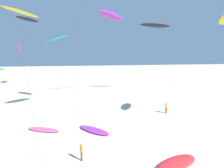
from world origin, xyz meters
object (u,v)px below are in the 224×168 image
(flying_kite_1, at_px, (56,39))
(flying_kite_6, at_px, (155,25))
(flying_kite_3, at_px, (20,12))
(person_near_left, at_px, (166,107))
(flying_kite_2, at_px, (19,48))
(grounded_kite_1, at_px, (44,130))
(grounded_kite_3, at_px, (177,163))
(flying_kite_4, at_px, (28,19))
(grounded_kite_0, at_px, (94,130))
(person_near_right, at_px, (82,151))
(flying_kite_0, at_px, (111,16))

(flying_kite_1, distance_m, flying_kite_6, 21.00)
(flying_kite_3, relative_size, person_near_left, 12.28)
(flying_kite_2, xyz_separation_m, flying_kite_6, (31.54, -18.47, 4.40))
(flying_kite_6, distance_m, grounded_kite_1, 31.85)
(flying_kite_6, height_order, person_near_left, flying_kite_6)
(grounded_kite_3, bearing_deg, grounded_kite_1, 138.63)
(flying_kite_4, height_order, flying_kite_6, flying_kite_4)
(flying_kite_1, relative_size, flying_kite_2, 1.06)
(grounded_kite_0, xyz_separation_m, person_near_right, (-1.77, -6.39, 0.73))
(flying_kite_0, height_order, grounded_kite_1, flying_kite_0)
(flying_kite_1, bearing_deg, person_near_left, -33.53)
(flying_kite_6, bearing_deg, flying_kite_4, 163.59)
(flying_kite_2, height_order, flying_kite_3, flying_kite_3)
(flying_kite_4, relative_size, person_near_right, 10.50)
(grounded_kite_1, bearing_deg, flying_kite_0, 55.27)
(flying_kite_1, bearing_deg, flying_kite_0, 8.37)
(grounded_kite_3, bearing_deg, flying_kite_0, 90.31)
(grounded_kite_3, relative_size, person_near_right, 2.79)
(grounded_kite_0, bearing_deg, flying_kite_3, 112.84)
(grounded_kite_1, height_order, person_near_right, person_near_right)
(flying_kite_1, relative_size, grounded_kite_3, 2.73)
(flying_kite_0, distance_m, flying_kite_2, 30.44)
(flying_kite_4, distance_m, grounded_kite_3, 43.58)
(flying_kite_3, distance_m, person_near_right, 45.22)
(person_near_left, bearing_deg, flying_kite_2, 129.72)
(grounded_kite_1, bearing_deg, flying_kite_6, 41.07)
(flying_kite_2, bearing_deg, grounded_kite_1, -74.54)
(grounded_kite_1, relative_size, person_near_left, 2.47)
(flying_kite_1, xyz_separation_m, person_near_right, (3.05, -22.48, -10.61))
(flying_kite_3, distance_m, person_near_left, 41.97)
(grounded_kite_0, bearing_deg, grounded_kite_1, 166.74)
(flying_kite_2, distance_m, grounded_kite_1, 39.78)
(flying_kite_2, height_order, person_near_left, flying_kite_2)
(grounded_kite_1, distance_m, grounded_kite_3, 15.21)
(flying_kite_0, relative_size, flying_kite_1, 1.38)
(person_near_right, bearing_deg, grounded_kite_3, -17.26)
(grounded_kite_3, bearing_deg, flying_kite_6, 70.95)
(flying_kite_4, distance_m, grounded_kite_0, 34.31)
(person_near_right, bearing_deg, flying_kite_4, 105.85)
(person_near_left, bearing_deg, flying_kite_0, 115.95)
(flying_kite_0, relative_size, flying_kite_6, 1.11)
(flying_kite_6, height_order, grounded_kite_1, flying_kite_6)
(flying_kite_1, distance_m, person_near_left, 22.32)
(flying_kite_0, height_order, grounded_kite_0, flying_kite_0)
(flying_kite_0, xyz_separation_m, grounded_kite_1, (-11.27, -16.26, -15.98))
(flying_kite_3, relative_size, grounded_kite_1, 4.97)
(flying_kite_1, height_order, grounded_kite_0, flying_kite_1)
(flying_kite_0, xyz_separation_m, flying_kite_3, (-19.52, 15.59, 2.87))
(grounded_kite_0, relative_size, person_near_left, 2.65)
(grounded_kite_1, bearing_deg, person_near_right, -62.84)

